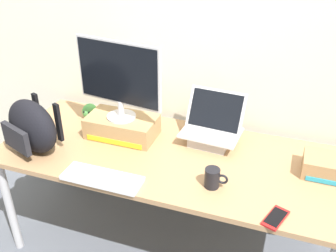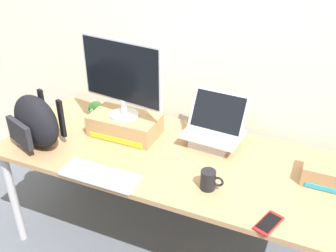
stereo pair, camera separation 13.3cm
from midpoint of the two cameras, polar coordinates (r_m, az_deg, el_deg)
ground_plane at (r=2.66m, az=-1.49°, el=-16.96°), size 20.00×20.00×0.00m
back_wall at (r=2.38m, az=2.49°, el=14.23°), size 7.00×0.10×2.60m
desk at (r=2.23m, az=-1.71°, el=-5.40°), size 1.93×0.80×0.71m
toner_box_yellow at (r=2.35m, az=-8.38°, el=-0.09°), size 0.41×0.24×0.13m
desktop_monitor at (r=2.21m, az=-9.00°, el=7.04°), size 0.53×0.17×0.47m
open_laptop at (r=2.27m, az=4.77°, el=-1.02°), size 0.35×0.27×0.30m
external_keyboard at (r=2.03m, az=-11.54°, el=-7.55°), size 0.42×0.15×0.02m
messenger_backpack at (r=2.30m, az=-20.99°, el=-0.10°), size 0.41×0.30×0.31m
coffee_mug at (r=1.93m, az=4.64°, el=-7.68°), size 0.12×0.08×0.10m
cell_phone at (r=1.83m, az=13.53°, el=-13.07°), size 0.12×0.17×0.01m
plush_toy at (r=2.59m, az=-12.86°, el=2.12°), size 0.10×0.10×0.10m
toner_box_cyan at (r=2.15m, az=21.78°, el=-5.80°), size 0.32×0.18×0.10m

